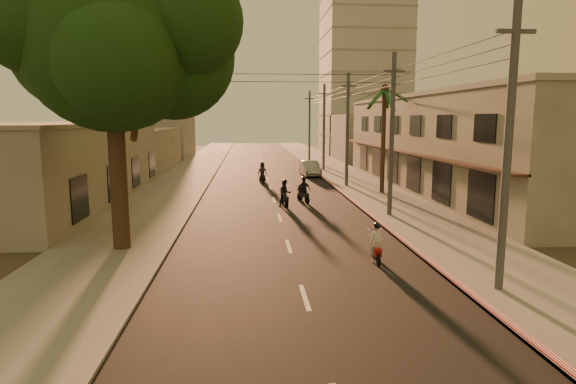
% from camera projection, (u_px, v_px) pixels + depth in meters
% --- Properties ---
extents(ground, '(160.00, 160.00, 0.00)m').
position_uv_depth(ground, '(293.00, 260.00, 18.75)').
color(ground, '#383023').
rests_on(ground, ground).
extents(road, '(10.00, 140.00, 0.02)m').
position_uv_depth(road, '(270.00, 188.00, 38.45)').
color(road, black).
rests_on(road, ground).
extents(sidewalk_right, '(5.00, 140.00, 0.12)m').
position_uv_depth(sidewalk_right, '(362.00, 186.00, 39.05)').
color(sidewalk_right, slate).
rests_on(sidewalk_right, ground).
extents(sidewalk_left, '(5.00, 140.00, 0.12)m').
position_uv_depth(sidewalk_left, '(175.00, 188.00, 37.84)').
color(sidewalk_left, slate).
rests_on(sidewalk_left, ground).
extents(curb_stripe, '(0.20, 60.00, 0.20)m').
position_uv_depth(curb_stripe, '(345.00, 195.00, 33.92)').
color(curb_stripe, red).
rests_on(curb_stripe, ground).
extents(shophouse_row, '(8.80, 34.20, 7.30)m').
position_uv_depth(shophouse_row, '(452.00, 142.00, 37.06)').
color(shophouse_row, gray).
rests_on(shophouse_row, ground).
extents(left_building, '(8.20, 24.20, 5.20)m').
position_uv_depth(left_building, '(58.00, 163.00, 31.02)').
color(left_building, gray).
rests_on(left_building, ground).
extents(distant_tower, '(12.10, 12.10, 28.00)m').
position_uv_depth(distant_tower, '(364.00, 62.00, 73.10)').
color(distant_tower, '#B7B5B2').
rests_on(distant_tower, ground).
extents(broadleaf_tree, '(9.60, 8.70, 12.10)m').
position_uv_depth(broadleaf_tree, '(122.00, 42.00, 19.05)').
color(broadleaf_tree, black).
rests_on(broadleaf_tree, ground).
extents(palm_tree, '(5.00, 5.00, 8.20)m').
position_uv_depth(palm_tree, '(385.00, 95.00, 34.08)').
color(palm_tree, black).
rests_on(palm_tree, ground).
extents(utility_poles, '(1.20, 48.26, 9.00)m').
position_uv_depth(utility_poles, '(348.00, 105.00, 37.97)').
color(utility_poles, '#38383A').
rests_on(utility_poles, ground).
extents(filler_right, '(8.00, 14.00, 6.00)m').
position_uv_depth(filler_right, '(367.00, 137.00, 63.76)').
color(filler_right, gray).
rests_on(filler_right, ground).
extents(filler_left_near, '(8.00, 14.00, 4.40)m').
position_uv_depth(filler_left_near, '(132.00, 150.00, 50.78)').
color(filler_left_near, gray).
rests_on(filler_left_near, ground).
extents(filler_left_far, '(8.00, 14.00, 7.00)m').
position_uv_depth(filler_left_far, '(161.00, 133.00, 68.32)').
color(filler_left_far, gray).
rests_on(filler_left_far, ground).
extents(scooter_red, '(0.66, 1.61, 1.58)m').
position_uv_depth(scooter_red, '(376.00, 245.00, 18.36)').
color(scooter_red, black).
rests_on(scooter_red, ground).
extents(scooter_mid_a, '(0.98, 1.75, 1.73)m').
position_uv_depth(scooter_mid_a, '(285.00, 194.00, 30.08)').
color(scooter_mid_a, black).
rests_on(scooter_mid_a, ground).
extents(scooter_mid_b, '(1.21, 1.73, 1.76)m').
position_uv_depth(scooter_mid_b, '(304.00, 191.00, 31.48)').
color(scooter_mid_b, black).
rests_on(scooter_mid_b, ground).
extents(scooter_far_a, '(0.86, 1.82, 1.79)m').
position_uv_depth(scooter_far_a, '(262.00, 173.00, 41.50)').
color(scooter_far_a, black).
rests_on(scooter_far_a, ground).
extents(parked_car, '(2.06, 4.55, 1.44)m').
position_uv_depth(parked_car, '(310.00, 169.00, 46.16)').
color(parked_car, gray).
rests_on(parked_car, ground).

